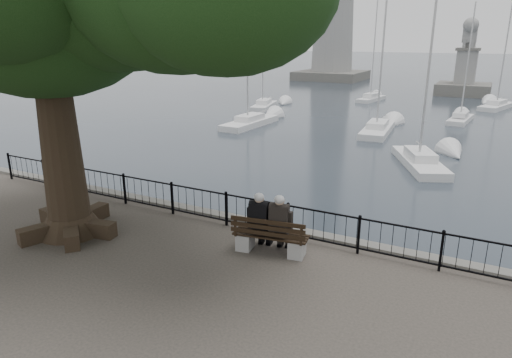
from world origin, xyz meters
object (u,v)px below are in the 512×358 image
Objects in this scene: person_left at (261,223)px; person_right at (281,226)px; bench at (270,240)px; lion_monument at (465,76)px.

person_left is 0.54m from person_right.
person_left is (-0.30, 0.07, 0.39)m from bench.
person_right is at bearing -90.96° from lion_monument.
lion_monument reaches higher than bench.
bench is at bearing -91.22° from lion_monument.
person_left is at bearing -91.58° from lion_monument.
lion_monument is (0.81, 48.34, 0.37)m from person_right.
lion_monument is (1.34, 48.42, 0.37)m from person_left.
person_left and person_right have the same top height.
person_right is (0.53, 0.08, 0.00)m from person_left.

